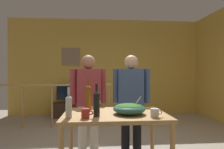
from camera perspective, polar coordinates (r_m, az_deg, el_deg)
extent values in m
cube|color=gold|center=(5.97, -1.71, 2.22)|extent=(5.80, 0.10, 2.89)
cube|color=#886E56|center=(5.97, -11.97, 5.17)|extent=(0.54, 0.03, 0.53)
cylinder|color=#B2844C|center=(4.94, -24.81, -8.67)|extent=(0.04, 0.04, 0.96)
cylinder|color=#B2844C|center=(4.75, -17.21, -9.01)|extent=(0.04, 0.04, 0.96)
cylinder|color=#B2844C|center=(4.65, -9.14, -9.20)|extent=(0.04, 0.04, 0.96)
cylinder|color=#B2844C|center=(4.65, -0.89, -9.20)|extent=(0.04, 0.04, 0.96)
cylinder|color=#B2844C|center=(4.74, 7.22, -9.03)|extent=(0.04, 0.04, 0.96)
cube|color=#B2844C|center=(4.64, -13.23, -2.96)|extent=(3.39, 0.07, 0.05)
cube|color=#B2844C|center=(4.73, 7.22, -8.43)|extent=(0.10, 0.10, 1.06)
cube|color=#38281E|center=(5.76, -12.62, -10.13)|extent=(0.90, 0.40, 0.41)
cube|color=black|center=(5.73, -12.62, -8.01)|extent=(0.20, 0.12, 0.02)
cylinder|color=black|center=(5.72, -12.62, -7.52)|extent=(0.03, 0.03, 0.08)
cube|color=black|center=(5.66, -12.67, -5.12)|extent=(0.66, 0.06, 0.41)
cube|color=black|center=(5.64, -12.71, -5.15)|extent=(0.60, 0.01, 0.36)
cube|color=#B2844C|center=(2.24, 0.82, -11.73)|extent=(1.15, 0.77, 0.04)
cylinder|color=#B2844C|center=(2.69, -11.97, -18.54)|extent=(0.05, 0.05, 0.76)
cylinder|color=#B2844C|center=(2.77, 11.73, -17.97)|extent=(0.05, 0.05, 0.76)
ellipsoid|color=#337060|center=(2.18, 5.06, -10.02)|extent=(0.36, 0.36, 0.11)
ellipsoid|color=#38702D|center=(2.17, 5.06, -9.23)|extent=(0.29, 0.29, 0.05)
cylinder|color=silver|center=(2.18, 6.92, -8.65)|extent=(0.13, 0.01, 0.18)
cylinder|color=silver|center=(2.31, -4.38, -10.75)|extent=(0.07, 0.07, 0.01)
cylinder|color=silver|center=(2.31, -4.38, -9.81)|extent=(0.01, 0.01, 0.07)
ellipsoid|color=silver|center=(2.29, -4.38, -8.07)|extent=(0.08, 0.08, 0.09)
cylinder|color=brown|center=(2.40, -7.03, -7.02)|extent=(0.07, 0.07, 0.28)
cone|color=brown|center=(2.39, -7.03, -3.31)|extent=(0.07, 0.07, 0.03)
cylinder|color=brown|center=(2.39, -7.03, -1.92)|extent=(0.03, 0.03, 0.08)
cylinder|color=black|center=(2.05, -4.54, -8.91)|extent=(0.07, 0.07, 0.24)
cone|color=black|center=(2.03, -4.54, -5.19)|extent=(0.07, 0.07, 0.03)
cylinder|color=black|center=(2.02, -4.55, -3.75)|extent=(0.03, 0.03, 0.07)
cylinder|color=silver|center=(2.03, -12.59, -9.49)|extent=(0.06, 0.06, 0.20)
cone|color=silver|center=(2.01, -12.59, -6.26)|extent=(0.06, 0.06, 0.03)
cylinder|color=silver|center=(2.01, -12.60, -4.76)|extent=(0.02, 0.02, 0.08)
cylinder|color=white|center=(2.06, 12.42, -10.94)|extent=(0.08, 0.08, 0.09)
torus|color=white|center=(2.08, 13.87, -10.73)|extent=(0.05, 0.01, 0.05)
cylinder|color=#B7332D|center=(1.99, -7.81, -11.25)|extent=(0.08, 0.08, 0.10)
torus|color=#B7332D|center=(1.98, -6.25, -11.12)|extent=(0.05, 0.01, 0.05)
cylinder|color=beige|center=(3.09, -5.26, -15.91)|extent=(0.13, 0.13, 0.77)
cylinder|color=beige|center=(3.07, -8.71, -16.05)|extent=(0.13, 0.13, 0.77)
cube|color=#9E3842|center=(2.96, -6.98, -3.68)|extent=(0.39, 0.28, 0.55)
cylinder|color=#9E3842|center=(3.00, -2.71, -3.37)|extent=(0.09, 0.09, 0.52)
cylinder|color=#9E3842|center=(2.94, -11.34, -3.45)|extent=(0.09, 0.09, 0.52)
sphere|color=#A37556|center=(2.96, -6.99, 3.65)|extent=(0.21, 0.21, 0.21)
cylinder|color=black|center=(3.12, 7.39, -15.74)|extent=(0.13, 0.13, 0.77)
cylinder|color=black|center=(3.12, 3.95, -15.73)|extent=(0.13, 0.13, 0.77)
cube|color=#3D5684|center=(3.01, 5.68, -3.58)|extent=(0.42, 0.29, 0.55)
cylinder|color=#3D5684|center=(3.01, 10.29, -3.32)|extent=(0.09, 0.09, 0.52)
cylinder|color=#3D5684|center=(3.02, 1.07, -3.31)|extent=(0.09, 0.09, 0.52)
sphere|color=#D8A884|center=(3.00, 5.68, 3.65)|extent=(0.21, 0.21, 0.21)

